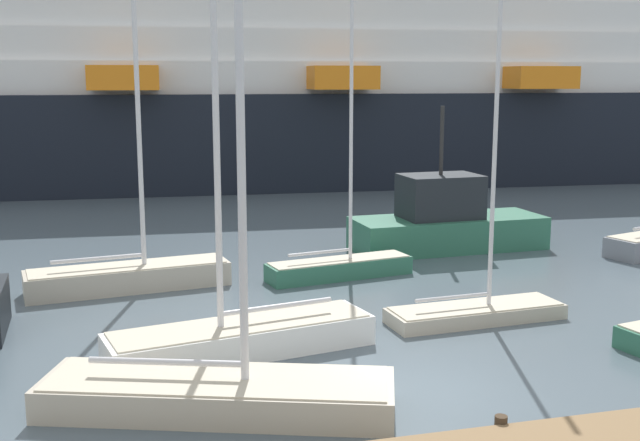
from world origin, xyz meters
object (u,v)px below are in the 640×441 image
sailboat_2 (129,273)px  sailboat_5 (241,333)px  fishing_boat_3 (446,222)px  cruise_ship (27,80)px  sailboat_3 (218,382)px  sailboat_0 (340,263)px  sailboat_1 (476,306)px

sailboat_2 → sailboat_5: bearing=-77.9°
sailboat_5 → fishing_boat_3: (10.01, 10.14, 0.56)m
sailboat_2 → cruise_ship: 29.44m
sailboat_3 → cruise_ship: 39.73m
sailboat_0 → sailboat_3: bearing=-128.8°
sailboat_2 → fishing_boat_3: size_ratio=1.37×
sailboat_0 → cruise_ship: 31.79m
sailboat_5 → fishing_boat_3: 14.26m
sailboat_5 → cruise_ship: cruise_ship is taller
sailboat_1 → sailboat_3: 9.08m
sailboat_0 → sailboat_1: bearing=-77.2°
sailboat_0 → fishing_boat_3: 6.42m
sailboat_2 → fishing_boat_3: sailboat_2 is taller
sailboat_0 → sailboat_3: 11.53m
sailboat_1 → fishing_boat_3: sailboat_1 is taller
sailboat_2 → sailboat_5: (2.58, -7.06, -0.03)m
sailboat_2 → sailboat_5: sailboat_2 is taller
sailboat_2 → cruise_ship: size_ratio=0.10×
sailboat_1 → sailboat_2: 11.30m
sailboat_2 → sailboat_3: (1.56, -10.36, 0.07)m
sailboat_1 → sailboat_5: bearing=-175.8°
sailboat_5 → cruise_ship: size_ratio=0.10×
fishing_boat_3 → sailboat_3: bearing=48.3°
sailboat_0 → sailboat_3: sailboat_3 is taller
sailboat_0 → sailboat_3: (-5.59, -10.08, 0.11)m
sailboat_3 → sailboat_5: (1.02, 3.30, -0.09)m
sailboat_0 → sailboat_1: sailboat_0 is taller
sailboat_5 → sailboat_2: bearing=-81.1°
sailboat_3 → sailboat_2: bearing=118.0°
sailboat_2 → sailboat_0: bearing=-10.2°
sailboat_1 → sailboat_2: (-9.55, 6.04, 0.12)m
sailboat_2 → cruise_ship: cruise_ship is taller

